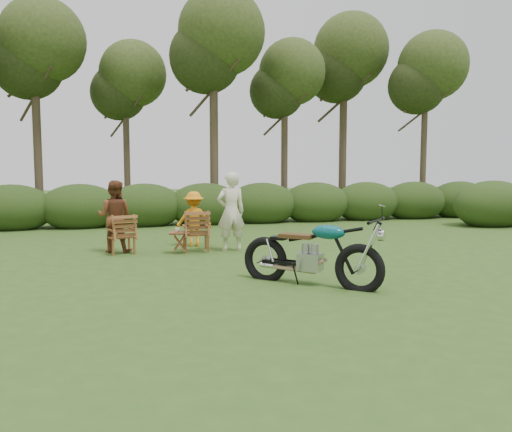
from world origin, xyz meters
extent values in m
plane|color=#2E501A|center=(0.00, 0.00, 0.00)|extent=(80.00, 80.00, 0.00)
cylinder|color=#3D3221|center=(-5.50, 11.10, 3.60)|extent=(0.28, 0.28, 7.20)
sphere|color=#2B3B16|center=(-5.50, 11.10, 5.84)|extent=(2.88, 2.88, 2.88)
cylinder|color=#3D3221|center=(-2.50, 12.20, 3.15)|extent=(0.24, 0.24, 6.30)
sphere|color=#2B3B16|center=(-2.50, 12.20, 5.11)|extent=(2.52, 2.52, 2.52)
cylinder|color=#3D3221|center=(0.50, 10.00, 3.83)|extent=(0.30, 0.30, 7.65)
sphere|color=#2B3B16|center=(0.50, 10.00, 6.21)|extent=(3.06, 3.06, 3.06)
cylinder|color=#3D3221|center=(3.50, 11.10, 3.24)|extent=(0.26, 0.26, 6.48)
sphere|color=#2B3B16|center=(3.50, 11.10, 5.26)|extent=(2.59, 2.59, 2.59)
cylinder|color=#3D3221|center=(6.50, 12.20, 3.96)|extent=(0.32, 0.32, 7.92)
sphere|color=#2B3B16|center=(6.50, 12.20, 6.42)|extent=(3.17, 3.17, 3.17)
cylinder|color=#3D3221|center=(9.00, 10.00, 3.42)|extent=(0.24, 0.24, 6.84)
sphere|color=#2B3B16|center=(9.00, 10.00, 5.55)|extent=(2.74, 2.74, 2.74)
ellipsoid|color=#233D16|center=(-6.00, 9.00, 0.63)|extent=(2.52, 1.68, 1.51)
ellipsoid|color=#233D16|center=(-4.00, 9.00, 0.63)|extent=(2.52, 1.68, 1.51)
ellipsoid|color=#233D16|center=(-2.00, 9.00, 0.63)|extent=(2.52, 1.68, 1.51)
ellipsoid|color=#233D16|center=(0.00, 9.00, 0.63)|extent=(2.52, 1.68, 1.51)
ellipsoid|color=#233D16|center=(2.00, 9.00, 0.63)|extent=(2.52, 1.68, 1.51)
ellipsoid|color=#233D16|center=(4.00, 9.00, 0.63)|extent=(2.52, 1.68, 1.51)
ellipsoid|color=#233D16|center=(6.00, 9.00, 0.63)|extent=(2.52, 1.68, 1.51)
ellipsoid|color=#233D16|center=(8.00, 9.00, 0.63)|extent=(2.52, 1.68, 1.51)
ellipsoid|color=#233D16|center=(10.00, 9.00, 0.63)|extent=(2.52, 1.68, 1.51)
ellipsoid|color=#233D16|center=(9.00, 6.00, 0.68)|extent=(2.70, 1.80, 1.62)
imported|color=beige|center=(-1.55, 3.24, 0.52)|extent=(0.14, 0.14, 0.10)
imported|color=beige|center=(-0.34, 3.27, 0.00)|extent=(0.68, 0.47, 1.78)
imported|color=brown|center=(-2.87, 3.75, 0.00)|extent=(0.92, 0.81, 1.60)
imported|color=orange|center=(-1.05, 4.18, 0.00)|extent=(0.86, 0.51, 1.31)
camera|label=1|loc=(-2.69, -7.68, 1.83)|focal=35.00mm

